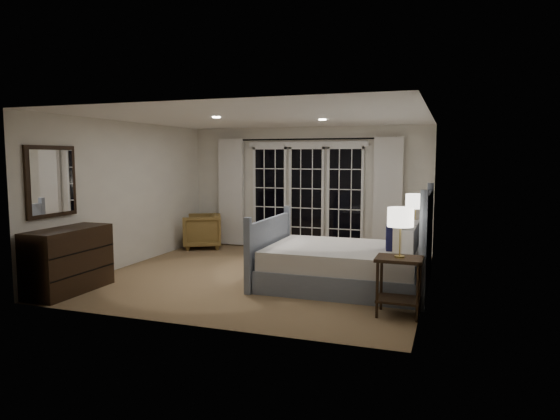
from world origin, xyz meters
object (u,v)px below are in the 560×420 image
(lamp_right, at_px, (416,202))
(armchair, at_px, (202,231))
(nightstand_right, at_px, (414,246))
(dresser, at_px, (69,260))
(lamp_left, at_px, (400,218))
(nightstand_left, at_px, (399,277))
(bed, at_px, (348,263))

(lamp_right, height_order, armchair, lamp_right)
(nightstand_right, xyz_separation_m, dresser, (-4.50, -2.70, -0.01))
(lamp_left, bearing_deg, nightstand_right, 89.72)
(lamp_left, height_order, armchair, lamp_left)
(armchair, bearing_deg, nightstand_left, 26.43)
(nightstand_left, distance_m, dresser, 4.51)
(lamp_right, relative_size, dresser, 0.48)
(bed, bearing_deg, dresser, -156.68)
(bed, bearing_deg, lamp_left, -53.29)
(lamp_right, bearing_deg, armchair, 167.48)
(bed, xyz_separation_m, nightstand_left, (0.85, -1.14, 0.13))
(dresser, bearing_deg, armchair, 87.98)
(nightstand_left, bearing_deg, lamp_left, 153.43)
(bed, relative_size, nightstand_right, 3.42)
(nightstand_right, height_order, armchair, armchair)
(bed, relative_size, nightstand_left, 3.35)
(nightstand_left, height_order, nightstand_right, nightstand_left)
(bed, xyz_separation_m, armchair, (-3.51, 2.10, 0.01))
(bed, bearing_deg, armchair, 149.06)
(lamp_left, relative_size, lamp_right, 0.97)
(nightstand_left, distance_m, lamp_right, 2.38)
(nightstand_left, xyz_separation_m, nightstand_right, (0.01, 2.27, -0.01))
(lamp_right, relative_size, armchair, 0.78)
(nightstand_left, height_order, lamp_left, lamp_left)
(lamp_left, relative_size, dresser, 0.47)
(lamp_left, bearing_deg, lamp_right, 89.72)
(lamp_right, bearing_deg, dresser, -148.99)
(bed, distance_m, lamp_right, 1.65)
(nightstand_right, height_order, lamp_right, lamp_right)
(lamp_left, height_order, lamp_right, lamp_right)
(dresser, bearing_deg, nightstand_left, 5.53)
(dresser, bearing_deg, bed, 23.32)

